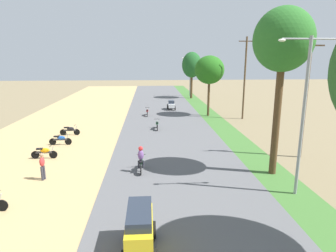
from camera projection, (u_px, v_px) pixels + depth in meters
name	position (u px, v px, depth m)	size (l,w,h in m)	color
parked_motorbike_second	(44.00, 152.00, 20.64)	(1.80, 0.54, 0.94)	black
parked_motorbike_third	(61.00, 139.00, 23.86)	(1.80, 0.54, 0.94)	black
parked_motorbike_fourth	(70.00, 130.00, 26.88)	(1.80, 0.54, 0.94)	black
pedestrian_on_shoulder	(42.00, 165.00, 16.96)	(0.34, 0.42, 1.62)	#33333D
median_tree_second	(283.00, 42.00, 16.38)	(3.33, 3.33, 9.71)	#4C351E
median_tree_third	(209.00, 70.00, 34.78)	(3.49, 3.49, 7.18)	#4C351E
median_tree_fourth	(192.00, 65.00, 50.23)	(3.34, 3.34, 7.88)	#4C351E
streetlamp_near	(304.00, 107.00, 14.38)	(3.16, 0.20, 7.95)	gray
streetlamp_mid	(190.00, 73.00, 53.31)	(3.16, 0.20, 7.07)	gray
utility_pole_near	(306.00, 97.00, 20.28)	(1.80, 0.20, 8.29)	brown
utility_pole_far	(245.00, 77.00, 33.32)	(1.80, 0.20, 9.25)	brown
car_van_yellow	(140.00, 229.00, 10.55)	(1.19, 2.41, 1.67)	gold
car_hatchback_white	(171.00, 105.00, 40.05)	(1.04, 2.00, 1.23)	silver
motorbike_ahead_second	(141.00, 160.00, 18.18)	(0.54, 1.80, 1.66)	black
motorbike_ahead_third	(157.00, 124.00, 29.06)	(0.54, 1.80, 0.94)	black
motorbike_ahead_fourth	(147.00, 112.00, 35.82)	(0.54, 1.80, 0.94)	black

